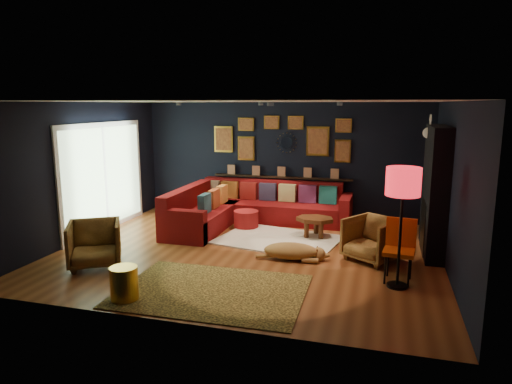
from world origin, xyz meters
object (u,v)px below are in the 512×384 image
(sectional, at_px, (245,209))
(dog, at_px, (291,248))
(pouf, at_px, (246,219))
(floor_lamp, at_px, (403,187))
(armchair_right, at_px, (373,237))
(coffee_table, at_px, (315,221))
(gold_stool, at_px, (124,284))
(armchair_left, at_px, (94,242))
(orange_chair, at_px, (400,245))

(sectional, height_order, dog, sectional)
(pouf, height_order, floor_lamp, floor_lamp)
(sectional, distance_m, armchair_right, 3.20)
(coffee_table, xyz_separation_m, pouf, (-1.48, 0.29, -0.13))
(gold_stool, relative_size, floor_lamp, 0.27)
(armchair_left, distance_m, gold_stool, 1.55)
(pouf, relative_size, armchair_right, 0.65)
(pouf, bearing_deg, dog, -52.59)
(sectional, xyz_separation_m, coffee_table, (1.61, -0.60, 0.00))
(pouf, distance_m, dog, 2.14)
(floor_lamp, distance_m, dog, 2.21)
(sectional, distance_m, gold_stool, 4.18)
(armchair_left, relative_size, orange_chair, 0.88)
(coffee_table, height_order, dog, dog)
(coffee_table, bearing_deg, armchair_left, -141.02)
(armchair_left, bearing_deg, pouf, 28.43)
(pouf, height_order, gold_stool, gold_stool)
(floor_lamp, bearing_deg, sectional, 138.86)
(sectional, relative_size, dog, 2.76)
(armchair_right, distance_m, floor_lamp, 1.55)
(orange_chair, bearing_deg, pouf, 151.72)
(pouf, bearing_deg, coffee_table, -11.07)
(armchair_right, height_order, floor_lamp, floor_lamp)
(coffee_table, bearing_deg, dog, -97.44)
(dog, bearing_deg, armchair_left, -165.63)
(gold_stool, distance_m, dog, 2.81)
(coffee_table, distance_m, pouf, 1.52)
(sectional, distance_m, armchair_left, 3.50)
(coffee_table, xyz_separation_m, orange_chair, (1.52, -1.83, 0.22))
(pouf, xyz_separation_m, dog, (1.30, -1.70, 0.01))
(dog, bearing_deg, sectional, 118.84)
(sectional, bearing_deg, dog, -54.55)
(coffee_table, height_order, pouf, coffee_table)
(floor_lamp, bearing_deg, dog, 157.09)
(armchair_left, bearing_deg, armchair_right, -11.97)
(floor_lamp, bearing_deg, pouf, 141.06)
(armchair_left, distance_m, armchair_right, 4.51)
(armchair_left, height_order, floor_lamp, floor_lamp)
(armchair_right, xyz_separation_m, floor_lamp, (0.38, -1.06, 1.05))
(armchair_left, height_order, gold_stool, armchair_left)
(orange_chair, xyz_separation_m, dog, (-1.70, 0.42, -0.33))
(coffee_table, relative_size, pouf, 1.46)
(sectional, xyz_separation_m, armchair_left, (-1.53, -3.14, 0.08))
(sectional, relative_size, pouf, 6.58)
(armchair_left, height_order, dog, armchair_left)
(sectional, relative_size, coffee_table, 4.51)
(pouf, relative_size, dog, 0.42)
(pouf, xyz_separation_m, armchair_right, (2.60, -1.35, 0.20))
(armchair_left, relative_size, armchair_right, 1.02)
(armchair_left, xyz_separation_m, dog, (2.96, 1.14, -0.19))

